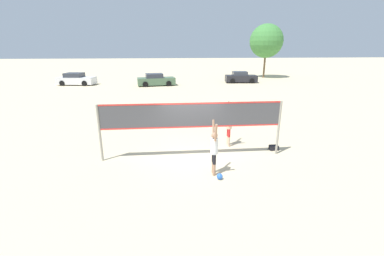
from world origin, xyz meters
TOP-DOWN VIEW (x-y plane):
  - ground_plane at (0.00, 0.00)m, footprint 200.00×200.00m
  - volleyball_net at (0.00, 0.00)m, footprint 7.61×0.10m
  - player_spiker at (0.65, -1.63)m, footprint 0.28×0.69m
  - player_blocker at (1.85, 1.15)m, footprint 0.28×0.70m
  - volleyball at (0.80, -2.05)m, footprint 0.22×0.22m
  - gear_bag at (3.83, 0.43)m, footprint 0.39×0.26m
  - parked_car_near at (8.72, 23.44)m, footprint 4.18×2.12m
  - parked_car_mid at (-2.36, 21.67)m, footprint 4.70×2.44m
  - parked_car_far at (-12.24, 23.20)m, footprint 4.68×2.49m
  - tree_left_cluster at (13.82, 28.76)m, footprint 4.89×4.89m

SIDE VIEW (x-z plane):
  - ground_plane at x=0.00m, z-range 0.00..0.00m
  - gear_bag at x=3.83m, z-range 0.00..0.21m
  - volleyball at x=0.80m, z-range 0.00..0.22m
  - parked_car_near at x=8.72m, z-range -0.07..1.38m
  - parked_car_mid at x=-2.36m, z-range -0.07..1.39m
  - parked_car_far at x=-12.24m, z-range -0.07..1.41m
  - player_spiker at x=0.65m, z-range 0.05..2.08m
  - player_blocker at x=1.85m, z-range 0.06..2.19m
  - volleyball_net at x=0.00m, z-range 0.54..2.92m
  - tree_left_cluster at x=13.82m, z-range 1.45..9.25m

